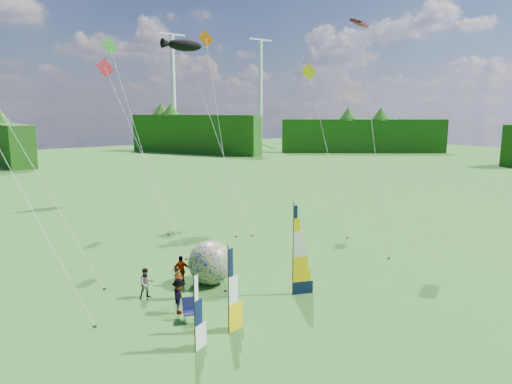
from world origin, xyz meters
TOP-DOWN VIEW (x-y plane):
  - ground at (0.00, 0.00)m, footprint 220.00×220.00m
  - treeline_ring at (0.00, 0.00)m, footprint 210.00×210.00m
  - turbine_left at (70.00, 95.00)m, footprint 8.00×1.20m
  - turbine_right at (45.00, 102.00)m, footprint 8.00×1.20m
  - feather_banner_main at (0.42, 2.68)m, footprint 1.25×0.59m
  - side_banner_left at (-4.62, 1.20)m, footprint 1.06×0.28m
  - side_banner_far at (-6.59, 0.70)m, footprint 0.92×0.47m
  - bol_inflatable at (-2.16, 6.69)m, footprint 2.87×2.87m
  - spectator_a at (-4.61, 5.84)m, footprint 0.69×0.52m
  - spectator_b at (-5.86, 6.99)m, footprint 0.82×0.48m
  - spectator_c at (-5.37, 4.33)m, footprint 0.94×1.15m
  - spectator_d at (-3.58, 7.45)m, footprint 1.07×0.78m
  - camp_chair at (-5.46, 3.18)m, footprint 0.85×0.85m
  - kite_whale at (6.20, 19.25)m, footprint 9.30×16.46m
  - kite_rainbow_delta at (-9.54, 12.90)m, footprint 11.20×13.18m
  - kite_parafoil at (11.01, 6.27)m, footprint 9.56×11.52m
  - small_kite_red at (-2.08, 15.32)m, footprint 4.89×10.81m
  - small_kite_orange at (5.46, 17.31)m, footprint 5.59×10.11m
  - small_kite_yellow at (12.47, 12.05)m, footprint 7.03×10.85m
  - small_kite_pink at (-11.49, 8.95)m, footprint 9.16×11.14m
  - small_kite_green at (0.67, 22.94)m, footprint 6.34×14.06m

SIDE VIEW (x-z plane):
  - ground at x=0.00m, z-range 0.00..0.00m
  - camp_chair at x=-5.46m, z-range 0.00..1.13m
  - spectator_b at x=-5.86m, z-range 0.00..1.60m
  - spectator_d at x=-3.58m, z-range 0.00..1.70m
  - spectator_a at x=-4.61m, z-range 0.00..1.71m
  - spectator_c at x=-5.37m, z-range 0.00..1.71m
  - bol_inflatable at x=-2.16m, z-range 0.00..2.48m
  - side_banner_far at x=-6.59m, z-range 0.00..3.23m
  - side_banner_left at x=-4.62m, z-range 0.00..3.83m
  - feather_banner_main at x=0.42m, z-range 0.00..4.83m
  - treeline_ring at x=0.00m, z-range 0.00..8.00m
  - small_kite_red at x=-2.08m, z-range 0.00..13.79m
  - small_kite_yellow at x=12.47m, z-range 0.00..14.25m
  - kite_rainbow_delta at x=-9.54m, z-range 0.00..15.43m
  - small_kite_pink at x=-11.49m, z-range 0.00..16.12m
  - small_kite_green at x=0.67m, z-range 0.00..16.78m
  - small_kite_orange at x=5.46m, z-range 0.00..16.91m
  - kite_whale at x=6.20m, z-range 0.00..17.47m
  - kite_parafoil at x=11.01m, z-range 0.00..17.99m
  - turbine_left at x=70.00m, z-range 0.00..30.00m
  - turbine_right at x=45.00m, z-range 0.00..30.00m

